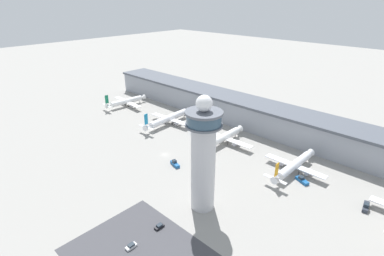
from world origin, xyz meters
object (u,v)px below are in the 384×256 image
(airplane_gate_delta, at_px, (294,165))
(service_truck_fuel, at_px, (302,180))
(service_truck_baggage, at_px, (366,207))
(airplane_gate_alpha, at_px, (126,101))
(airplane_gate_bravo, at_px, (169,118))
(car_red_hatchback, at_px, (131,246))
(airplane_gate_charlie, at_px, (224,137))
(service_truck_water, at_px, (175,164))
(service_truck_catering, at_px, (193,132))
(control_tower, at_px, (203,155))
(car_green_van, at_px, (159,226))

(airplane_gate_delta, xyz_separation_m, service_truck_fuel, (7.20, -5.36, -3.14))
(service_truck_baggage, bearing_deg, airplane_gate_alpha, 178.38)
(service_truck_fuel, bearing_deg, airplane_gate_bravo, 178.00)
(airplane_gate_delta, relative_size, car_red_hatchback, 9.31)
(airplane_gate_charlie, height_order, airplane_gate_delta, airplane_gate_charlie)
(airplane_gate_delta, bearing_deg, service_truck_water, -142.39)
(airplane_gate_delta, relative_size, service_truck_catering, 6.26)
(service_truck_water, bearing_deg, service_truck_catering, 120.47)
(service_truck_fuel, bearing_deg, service_truck_baggage, -0.78)
(control_tower, xyz_separation_m, car_green_van, (-3.21, -21.94, -24.80))
(airplane_gate_delta, relative_size, car_green_van, 9.73)
(service_truck_water, xyz_separation_m, car_green_van, (30.28, -36.92, -0.44))
(service_truck_fuel, bearing_deg, airplane_gate_alpha, 178.23)
(service_truck_fuel, distance_m, service_truck_water, 65.43)
(control_tower, distance_m, airplane_gate_alpha, 143.63)
(control_tower, relative_size, service_truck_fuel, 6.56)
(service_truck_catering, bearing_deg, airplane_gate_delta, 0.77)
(airplane_gate_delta, distance_m, service_truck_fuel, 9.51)
(control_tower, height_order, car_green_van, control_tower)
(service_truck_catering, bearing_deg, service_truck_fuel, -3.20)
(service_truck_baggage, distance_m, service_truck_water, 91.60)
(airplane_gate_alpha, height_order, car_red_hatchback, airplane_gate_alpha)
(control_tower, distance_m, service_truck_catering, 79.83)
(airplane_gate_alpha, height_order, service_truck_baggage, airplane_gate_alpha)
(control_tower, bearing_deg, service_truck_water, 155.90)
(service_truck_baggage, bearing_deg, service_truck_fuel, 179.22)
(airplane_gate_delta, height_order, service_truck_fuel, airplane_gate_delta)
(service_truck_water, distance_m, car_green_van, 47.75)
(service_truck_catering, relative_size, car_green_van, 1.55)
(service_truck_fuel, height_order, service_truck_baggage, service_truck_baggage)
(airplane_gate_alpha, bearing_deg, service_truck_water, -20.87)
(service_truck_fuel, height_order, car_red_hatchback, service_truck_fuel)
(service_truck_catering, xyz_separation_m, car_red_hatchback, (52.49, -87.83, -0.41))
(service_truck_catering, distance_m, car_red_hatchback, 102.32)
(airplane_gate_charlie, height_order, service_truck_fuel, airplane_gate_charlie)
(airplane_gate_bravo, xyz_separation_m, car_green_van, (75.14, -73.21, -3.68))
(airplane_gate_alpha, bearing_deg, car_red_hatchback, -34.35)
(airplane_gate_charlie, distance_m, service_truck_water, 39.47)
(airplane_gate_bravo, height_order, service_truck_water, airplane_gate_bravo)
(service_truck_fuel, relative_size, service_truck_baggage, 0.98)
(airplane_gate_alpha, height_order, service_truck_water, airplane_gate_alpha)
(car_green_van, bearing_deg, airplane_gate_charlie, 110.00)
(car_green_van, bearing_deg, service_truck_baggage, 51.34)
(control_tower, bearing_deg, service_truck_catering, 136.72)
(airplane_gate_alpha, xyz_separation_m, car_red_hatchback, (129.14, -88.24, -3.55))
(service_truck_fuel, bearing_deg, service_truck_catering, 176.80)
(airplane_gate_alpha, bearing_deg, airplane_gate_delta, 0.21)
(airplane_gate_charlie, bearing_deg, service_truck_baggage, -4.75)
(control_tower, xyz_separation_m, airplane_gate_bravo, (-78.36, 51.27, -21.12))
(control_tower, bearing_deg, service_truck_fuel, 64.11)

